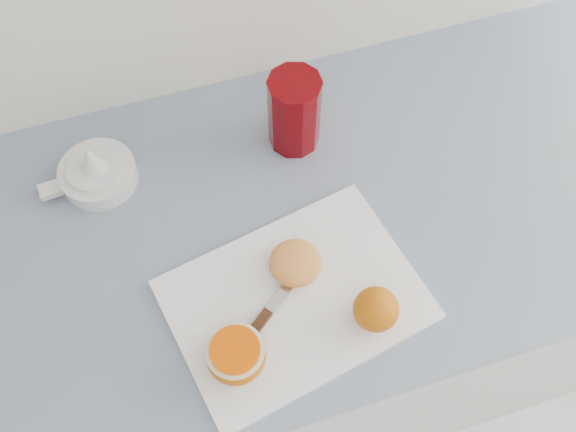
{
  "coord_description": "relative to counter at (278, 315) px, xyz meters",
  "views": [
    {
      "loc": [
        0.04,
        1.21,
        1.79
      ],
      "look_at": [
        0.19,
        1.66,
        0.96
      ],
      "focal_mm": 40.0,
      "sensor_mm": 36.0,
      "label": 1
    }
  ],
  "objects": [
    {
      "name": "citrus_juicer",
      "position": [
        -0.26,
        0.15,
        0.47
      ],
      "size": [
        0.16,
        0.13,
        0.08
      ],
      "color": "white",
      "rests_on": "counter"
    },
    {
      "name": "half_orange",
      "position": [
        -0.12,
        -0.21,
        0.48
      ],
      "size": [
        0.08,
        0.08,
        0.05
      ],
      "color": "orange",
      "rests_on": "cutting_board"
    },
    {
      "name": "paring_knife",
      "position": [
        -0.08,
        -0.17,
        0.46
      ],
      "size": [
        0.15,
        0.12,
        0.01
      ],
      "color": "#442511",
      "rests_on": "cutting_board"
    },
    {
      "name": "whole_orange",
      "position": [
        0.09,
        -0.21,
        0.49
      ],
      "size": [
        0.07,
        0.07,
        0.07
      ],
      "color": "orange",
      "rests_on": "cutting_board"
    },
    {
      "name": "squeezed_shell",
      "position": [
        0.0,
        -0.1,
        0.47
      ],
      "size": [
        0.08,
        0.08,
        0.03
      ],
      "color": "orange",
      "rests_on": "cutting_board"
    },
    {
      "name": "red_tumbler",
      "position": [
        0.08,
        0.14,
        0.51
      ],
      "size": [
        0.09,
        0.09,
        0.14
      ],
      "color": "#630004",
      "rests_on": "counter"
    },
    {
      "name": "counter",
      "position": [
        0.0,
        0.0,
        0.0
      ],
      "size": [
        2.55,
        0.64,
        0.89
      ],
      "color": "silver",
      "rests_on": "ground"
    },
    {
      "name": "cutting_board",
      "position": [
        -0.01,
        -0.15,
        0.45
      ],
      "size": [
        0.4,
        0.32,
        0.01
      ],
      "primitive_type": "cube",
      "rotation": [
        0.0,
        0.0,
        0.19
      ],
      "color": "white",
      "rests_on": "counter"
    }
  ]
}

